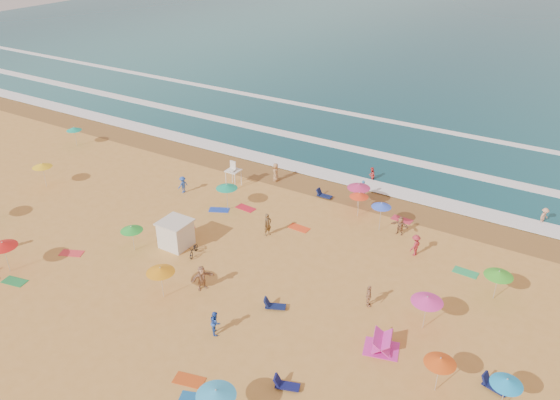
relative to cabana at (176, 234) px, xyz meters
The scene contains 13 objects.
ground 4.37m from the cabana, 26.36° to the left, with size 220.00×220.00×0.00m, color gold.
ocean 85.98m from the cabana, 87.46° to the left, with size 220.00×140.00×0.18m, color #0C4756.
wet_sand 14.92m from the cabana, 75.17° to the left, with size 220.00×220.00×0.00m, color olive.
surf_foam 23.53m from the cabana, 80.68° to the left, with size 200.00×18.70×0.05m.
cabana is the anchor object (origin of this frame).
cabana_roof 1.06m from the cabana, 90.00° to the right, with size 2.20×2.20×0.12m, color silver.
bicycle 2.01m from the cabana, ahead, with size 0.56×1.62×0.85m, color black.
lifeguard_stand 10.66m from the cabana, 101.61° to the left, with size 1.20×1.20×2.10m, color white, non-canonical shape.
beach_umbrellas 6.34m from the cabana, 10.27° to the left, with size 52.91×25.96×0.78m.
loungers 10.84m from the cabana, 16.06° to the right, with size 46.70×24.53×0.34m.
towels 3.63m from the cabana, ahead, with size 34.13×24.51×0.03m.
popup_tents 24.28m from the cabana, 10.54° to the left, with size 15.18×15.47×1.20m.
beachgoers 5.97m from the cabana, 50.89° to the left, with size 48.66×27.08×2.14m.
Camera 1 is at (20.86, -27.58, 22.63)m, focal length 35.00 mm.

